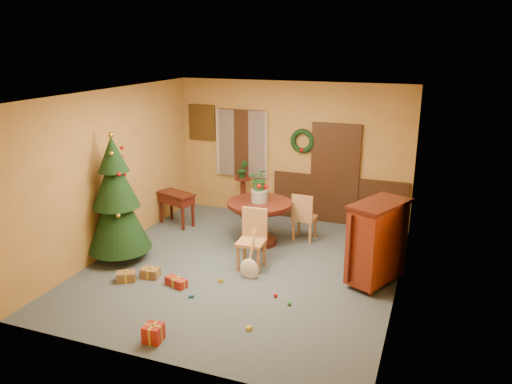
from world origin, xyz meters
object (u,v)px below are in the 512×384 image
at_px(dining_table, 260,214).
at_px(christmas_tree, 116,201).
at_px(chair_near, 253,236).
at_px(writing_desk, 176,201).
at_px(sideboard, 377,241).

height_order(dining_table, christmas_tree, christmas_tree).
xyz_separation_m(chair_near, christmas_tree, (-2.28, -0.53, 0.53)).
bearing_deg(dining_table, chair_near, -76.55).
relative_size(dining_table, writing_desk, 1.39).
bearing_deg(christmas_tree, chair_near, 13.11).
bearing_deg(dining_table, writing_desk, 170.10).
bearing_deg(christmas_tree, writing_desk, 86.98).
distance_m(dining_table, chair_near, 1.00).
bearing_deg(chair_near, christmas_tree, -166.89).
relative_size(chair_near, writing_desk, 1.17).
xyz_separation_m(chair_near, sideboard, (2.02, 0.11, 0.18)).
bearing_deg(dining_table, sideboard, -20.90).
height_order(christmas_tree, writing_desk, christmas_tree).
xyz_separation_m(dining_table, sideboard, (2.25, -0.86, 0.14)).
distance_m(chair_near, sideboard, 2.03).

